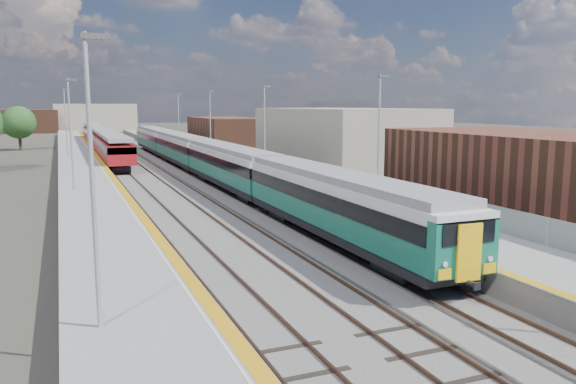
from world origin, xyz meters
TOP-DOWN VIEW (x-y plane):
  - ground at (0.00, 50.00)m, footprint 320.00×320.00m
  - ballast_bed at (-2.25, 52.50)m, footprint 10.50×155.00m
  - tracks at (-1.65, 54.18)m, footprint 8.96×160.00m
  - platform_right at (5.28, 52.49)m, footprint 4.70×155.00m
  - platform_left at (-9.05, 52.49)m, footprint 4.30×155.00m
  - buildings at (-18.12, 138.60)m, footprint 72.00×185.50m
  - green_train at (1.50, 45.13)m, footprint 2.68×74.73m
  - red_train at (-5.50, 75.88)m, footprint 2.72×55.25m
  - tree_c at (-16.44, 86.21)m, footprint 4.86×4.86m
  - tree_d at (24.65, 66.72)m, footprint 4.76×4.76m

SIDE VIEW (x-z plane):
  - ground at x=0.00m, z-range 0.00..0.00m
  - ballast_bed at x=-2.25m, z-range 0.00..0.06m
  - tracks at x=-1.65m, z-range 0.02..0.19m
  - platform_left at x=-9.05m, z-range -3.74..4.78m
  - platform_right at x=5.28m, z-range -3.72..4.80m
  - red_train at x=-5.50m, z-range 0.31..3.75m
  - green_train at x=1.50m, z-range 0.60..3.55m
  - tree_d at x=24.65m, z-range 0.83..7.29m
  - tree_c at x=-16.44m, z-range 0.85..7.44m
  - buildings at x=-18.12m, z-range -9.30..30.70m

